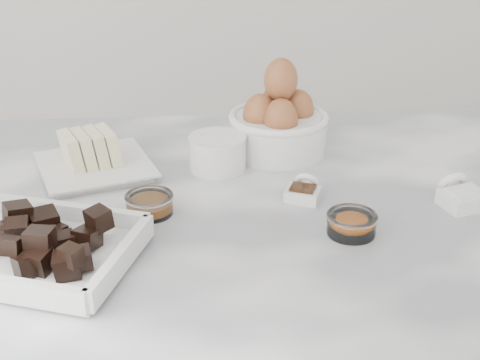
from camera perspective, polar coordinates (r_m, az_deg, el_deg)
name	(u,v)px	position (r m, az deg, el deg)	size (l,w,h in m)	color
marble_slab	(227,229)	(0.92, -1.13, -4.23)	(1.20, 0.80, 0.04)	white
chocolate_dish	(32,243)	(0.84, -17.31, -5.14)	(0.29, 0.25, 0.06)	white
butter_plate	(92,158)	(1.05, -12.49, 1.88)	(0.21, 0.21, 0.07)	white
sugar_ramekin	(217,151)	(1.04, -1.94, 2.46)	(0.09, 0.09, 0.05)	white
egg_bowl	(279,122)	(1.09, 3.31, 4.94)	(0.16, 0.16, 0.16)	white
honey_bowl	(149,203)	(0.92, -7.74, -2.00)	(0.07, 0.07, 0.03)	white
zest_bowl	(352,223)	(0.87, 9.51, -3.62)	(0.07, 0.07, 0.03)	white
vanilla_spoon	(304,191)	(0.95, 5.46, -0.90)	(0.06, 0.07, 0.04)	white
salt_spoon	(461,195)	(0.98, 18.34, -1.19)	(0.07, 0.09, 0.05)	white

